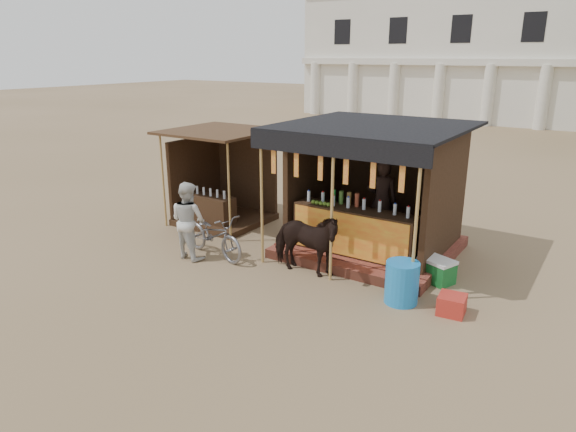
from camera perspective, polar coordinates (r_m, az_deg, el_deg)
The scene contains 10 objects.
ground at distance 9.29m, azimuth -5.51°, elevation -8.98°, with size 120.00×120.00×0.00m, color #846B4C.
main_stall at distance 11.12m, azimuth 9.37°, elevation 1.07°, with size 3.60×3.61×2.78m.
secondary_stall at distance 13.25m, azimuth -7.57°, elevation 3.02°, with size 2.40×2.40×2.38m.
cow at distance 9.95m, azimuth 1.90°, elevation -2.97°, with size 0.70×1.54×1.30m, color black.
motorbike at distance 11.00m, azimuth -8.27°, elevation -2.09°, with size 0.63×1.81×0.95m, color gray.
bystander at distance 10.91m, azimuth -11.01°, elevation -0.48°, with size 0.80×0.62×1.64m, color silver.
blue_barrel at distance 9.13m, azimuth 12.53°, elevation -7.23°, with size 0.58×0.58×0.75m, color #1A7AC8.
red_crate at distance 9.06m, azimuth 17.73°, elevation -9.36°, with size 0.43×0.43×0.33m, color #AC261C.
cooler at distance 10.16m, azimuth 16.18°, elevation -5.80°, with size 0.75×0.64×0.46m.
background_building at distance 37.09m, azimuth 23.01°, elevation 15.95°, with size 26.00×7.45×8.18m.
Camera 1 is at (5.29, -6.42, 4.13)m, focal length 32.00 mm.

